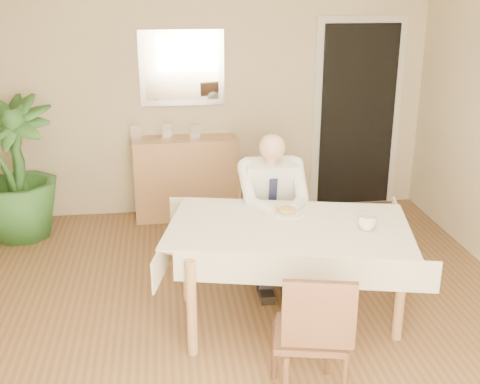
{
  "coord_description": "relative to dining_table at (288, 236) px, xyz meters",
  "views": [
    {
      "loc": [
        -0.53,
        -3.71,
        2.4
      ],
      "look_at": [
        0.0,
        0.35,
        0.95
      ],
      "focal_mm": 45.0,
      "sensor_mm": 36.0,
      "label": 1
    }
  ],
  "objects": [
    {
      "name": "photo_frame_right",
      "position": [
        -0.53,
        2.18,
        0.26
      ],
      "size": [
        0.1,
        0.02,
        0.14
      ],
      "primitive_type": "cube",
      "color": "silver",
      "rests_on": "sideboard"
    },
    {
      "name": "seated_man",
      "position": [
        -0.0,
        0.59,
        0.02
      ],
      "size": [
        0.48,
        0.72,
        1.24
      ],
      "color": "white",
      "rests_on": "ground"
    },
    {
      "name": "photo_frame_center",
      "position": [
        -0.82,
        2.24,
        0.26
      ],
      "size": [
        0.1,
        0.02,
        0.14
      ],
      "primitive_type": "cube",
      "color": "silver",
      "rests_on": "sideboard"
    },
    {
      "name": "sideboard",
      "position": [
        -0.64,
        2.16,
        -0.24
      ],
      "size": [
        1.08,
        0.4,
        0.86
      ],
      "primitive_type": "cube",
      "rotation": [
        0.0,
        0.0,
        0.04
      ],
      "color": "#A27A4C",
      "rests_on": "ground"
    },
    {
      "name": "food",
      "position": [
        0.03,
        0.22,
        0.11
      ],
      "size": [
        0.14,
        0.14,
        0.06
      ],
      "primitive_type": "ellipsoid",
      "color": "olive",
      "rests_on": "dining_table"
    },
    {
      "name": "coffee_mug",
      "position": [
        0.52,
        -0.15,
        0.13
      ],
      "size": [
        0.14,
        0.14,
        0.1
      ],
      "primitive_type": "imported",
      "rotation": [
        0.0,
        0.0,
        -0.12
      ],
      "color": "white",
      "rests_on": "dining_table"
    },
    {
      "name": "room",
      "position": [
        -0.32,
        -0.16,
        0.63
      ],
      "size": [
        5.0,
        5.02,
        2.6
      ],
      "color": "brown",
      "rests_on": "ground"
    },
    {
      "name": "potted_palm",
      "position": [
        -2.27,
        1.85,
        0.02
      ],
      "size": [
        0.9,
        0.9,
        1.37
      ],
      "primitive_type": "imported",
      "rotation": [
        0.0,
        0.0,
        -0.19
      ],
      "color": "#25511F",
      "rests_on": "ground"
    },
    {
      "name": "fork",
      "position": [
        -0.01,
        0.16,
        0.11
      ],
      "size": [
        0.01,
        0.13,
        0.01
      ],
      "primitive_type": "cylinder",
      "rotation": [
        1.57,
        0.0,
        0.0
      ],
      "color": "silver",
      "rests_on": "dining_table"
    },
    {
      "name": "photo_frame_left",
      "position": [
        -1.13,
        2.18,
        0.26
      ],
      "size": [
        0.1,
        0.02,
        0.14
      ],
      "primitive_type": "cube",
      "color": "silver",
      "rests_on": "sideboard"
    },
    {
      "name": "chair_far",
      "position": [
        0.0,
        0.88,
        -0.17
      ],
      "size": [
        0.44,
        0.44,
        0.88
      ],
      "rotation": [
        0.0,
        0.0,
        -0.07
      ],
      "color": "#3E2315",
      "rests_on": "ground"
    },
    {
      "name": "chair_near",
      "position": [
        -0.05,
        -0.95,
        -0.18
      ],
      "size": [
        0.49,
        0.49,
        0.87
      ],
      "rotation": [
        0.0,
        0.0,
        -0.21
      ],
      "color": "#3E2315",
      "rests_on": "ground"
    },
    {
      "name": "doorway",
      "position": [
        1.23,
        2.3,
        0.33
      ],
      "size": [
        0.96,
        0.07,
        2.1
      ],
      "color": "beige",
      "rests_on": "ground"
    },
    {
      "name": "mirror",
      "position": [
        -0.64,
        2.31,
        0.88
      ],
      "size": [
        0.86,
        0.04,
        0.76
      ],
      "color": "silver",
      "rests_on": "room"
    },
    {
      "name": "dining_table",
      "position": [
        0.0,
        0.0,
        0.0
      ],
      "size": [
        1.94,
        1.4,
        0.75
      ],
      "rotation": [
        0.0,
        0.0,
        -0.23
      ],
      "color": "#A27A4C",
      "rests_on": "ground"
    },
    {
      "name": "plate",
      "position": [
        0.03,
        0.22,
        0.09
      ],
      "size": [
        0.26,
        0.26,
        0.02
      ],
      "primitive_type": "cylinder",
      "color": "white",
      "rests_on": "dining_table"
    },
    {
      "name": "window",
      "position": [
        -0.32,
        -2.63,
        0.78
      ],
      "size": [
        1.34,
        0.04,
        1.44
      ],
      "color": "beige",
      "rests_on": "room"
    },
    {
      "name": "knife",
      "position": [
        0.07,
        0.16,
        0.11
      ],
      "size": [
        0.01,
        0.13,
        0.01
      ],
      "primitive_type": "cylinder",
      "rotation": [
        1.57,
        0.0,
        0.0
      ],
      "color": "silver",
      "rests_on": "dining_table"
    }
  ]
}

